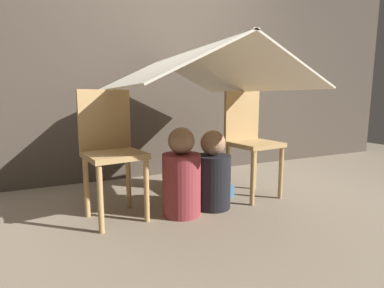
{
  "coord_description": "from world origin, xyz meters",
  "views": [
    {
      "loc": [
        -0.93,
        -1.8,
        0.83
      ],
      "look_at": [
        0.0,
        0.21,
        0.49
      ],
      "focal_mm": 28.0,
      "sensor_mm": 36.0,
      "label": 1
    }
  ],
  "objects_px": {
    "chair_right": "(249,138)",
    "chair_left": "(111,147)",
    "person_second": "(213,175)",
    "person_front": "(182,177)"
  },
  "relations": [
    {
      "from": "chair_right",
      "to": "chair_left",
      "type": "bearing_deg",
      "value": 173.55
    },
    {
      "from": "chair_left",
      "to": "person_second",
      "type": "xyz_separation_m",
      "value": [
        0.72,
        -0.15,
        -0.24
      ]
    },
    {
      "from": "chair_right",
      "to": "person_second",
      "type": "height_order",
      "value": "chair_right"
    },
    {
      "from": "chair_left",
      "to": "chair_right",
      "type": "distance_m",
      "value": 1.15
    },
    {
      "from": "chair_right",
      "to": "person_second",
      "type": "relative_size",
      "value": 1.5
    },
    {
      "from": "chair_left",
      "to": "person_front",
      "type": "xyz_separation_m",
      "value": [
        0.45,
        -0.18,
        -0.22
      ]
    },
    {
      "from": "chair_right",
      "to": "person_second",
      "type": "distance_m",
      "value": 0.52
    },
    {
      "from": "chair_left",
      "to": "person_second",
      "type": "bearing_deg",
      "value": -20.73
    },
    {
      "from": "chair_right",
      "to": "person_front",
      "type": "xyz_separation_m",
      "value": [
        -0.7,
        -0.18,
        -0.22
      ]
    },
    {
      "from": "chair_left",
      "to": "chair_right",
      "type": "xyz_separation_m",
      "value": [
        1.15,
        0.0,
        0.0
      ]
    }
  ]
}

